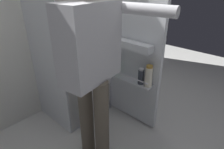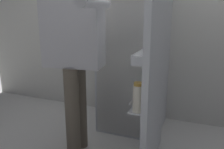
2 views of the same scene
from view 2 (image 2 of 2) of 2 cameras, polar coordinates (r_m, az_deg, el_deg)
The scene contains 3 objects.
kitchen_wall at distance 2.76m, azimuth 7.70°, elevation 15.25°, with size 4.40×0.10×2.48m, color silver.
refrigerator at distance 2.41m, azimuth 5.65°, elevation 5.98°, with size 0.68×1.19×1.70m.
person at distance 1.95m, azimuth -8.89°, elevation 6.58°, with size 0.61×0.74×1.57m.
Camera 2 is at (0.68, -1.79, 1.22)m, focal length 38.27 mm.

